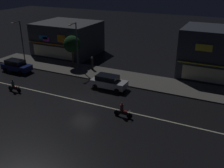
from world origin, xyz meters
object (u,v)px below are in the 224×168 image
Objects in this scene: parked_car_near_kerb at (109,82)px; parked_car_trailing at (16,66)px; streetlamp_mid at (76,42)px; traffic_cone at (118,84)px; pedestrian_on_sidewalk at (92,63)px; motorcycle_opposite_lane at (123,111)px; streetlamp_west at (21,38)px; motorcycle_trailing_far at (14,87)px.

parked_car_near_kerb and parked_car_trailing have the same top height.
traffic_cone is (7.81, -3.00, -3.78)m from streetlamp_mid.
pedestrian_on_sidewalk is at bearing 147.19° from traffic_cone.
pedestrian_on_sidewalk is at bearing -53.50° from motorcycle_opposite_lane.
motorcycle_opposite_lane is at bearing -22.54° from streetlamp_west.
streetlamp_west is 22.37m from motorcycle_opposite_lane.
motorcycle_opposite_lane reaches higher than traffic_cone.
streetlamp_mid is 3.75m from pedestrian_on_sidewalk.
motorcycle_opposite_lane is (20.43, -8.48, -3.29)m from streetlamp_west.
streetlamp_mid reaches higher than streetlamp_west.
pedestrian_on_sidewalk reaches higher than motorcycle_opposite_lane.
parked_car_near_kerb is at bearing -29.85° from streetlamp_mid.
streetlamp_west reaches higher than motorcycle_opposite_lane.
parked_car_trailing reaches higher than traffic_cone.
streetlamp_west is 3.32× the size of motorcycle_opposite_lane.
pedestrian_on_sidewalk is at bearing 28.31° from parked_car_trailing.
streetlamp_west is 0.96× the size of streetlamp_mid.
motorcycle_trailing_far is at bearing -4.92° from motorcycle_opposite_lane.
streetlamp_west reaches higher than traffic_cone.
motorcycle_trailing_far is (-4.54, -10.34, -0.39)m from pedestrian_on_sidewalk.
parked_car_near_kerb reaches higher than motorcycle_opposite_lane.
streetlamp_west is 16.77m from parked_car_near_kerb.
streetlamp_west is at bearing -10.62° from parked_car_near_kerb.
pedestrian_on_sidewalk is at bearing -118.36° from motorcycle_trailing_far.
parked_car_trailing is (-9.37, -5.05, -0.15)m from pedestrian_on_sidewalk.
traffic_cone is at bearing -125.44° from parked_car_near_kerb.
traffic_cone is (0.75, 1.05, -0.59)m from parked_car_near_kerb.
parked_car_near_kerb is (7.06, -4.05, -3.19)m from streetlamp_mid.
parked_car_near_kerb is at bearing 1.21° from parked_car_trailing.
parked_car_near_kerb is 1.00× the size of parked_car_trailing.
parked_car_near_kerb is 14.34m from parked_car_trailing.
parked_car_near_kerb is 2.26× the size of motorcycle_trailing_far.
streetlamp_west reaches higher than parked_car_trailing.
streetlamp_mid is 11.97× the size of traffic_cone.
motorcycle_trailing_far is (6.69, -8.64, -3.29)m from streetlamp_west.
traffic_cone is (-3.47, 6.49, -0.36)m from motorcycle_opposite_lane.
motorcycle_trailing_far is at bearing 30.48° from parked_car_near_kerb.
pedestrian_on_sidewalk is 3.46× the size of traffic_cone.
streetlamp_mid is at bearing -45.66° from motorcycle_opposite_lane.
streetlamp_mid is 3.46× the size of pedestrian_on_sidewalk.
streetlamp_mid is 8.74m from parked_car_near_kerb.
streetlamp_west reaches higher than motorcycle_trailing_far.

